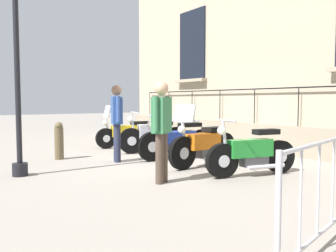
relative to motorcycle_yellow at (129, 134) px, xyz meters
The scene contains 12 objects.
ground_plane 2.53m from the motorcycle_yellow, 93.25° to the left, with size 60.00×60.00×0.00m, color gray.
building_facade 5.03m from the motorcycle_yellow, 141.05° to the left, with size 0.82×13.90×7.24m.
motorcycle_yellow is the anchor object (origin of this frame).
motorcycle_silver 1.35m from the motorcycle_yellow, 93.24° to the left, with size 1.92×0.83×1.11m.
motorcycle_blue 2.57m from the motorcycle_yellow, 90.41° to the left, with size 2.12×0.62×1.06m.
motorcycle_orange 3.66m from the motorcycle_yellow, 88.99° to the left, with size 1.98×0.71×1.33m.
motorcycle_green 4.92m from the motorcycle_yellow, 91.00° to the left, with size 1.92×0.66×1.06m.
lamppost 5.16m from the motorcycle_yellow, 35.97° to the left, with size 0.30×1.00×4.37m.
crowd_barrier 7.86m from the motorcycle_yellow, 77.25° to the left, with size 2.19×0.69×1.05m.
bollard 2.62m from the motorcycle_yellow, 23.97° to the left, with size 0.21×0.21×0.90m.
pedestrian_standing 4.85m from the motorcycle_yellow, 69.87° to the left, with size 0.46×0.38×1.73m.
pedestrian_walking 2.62m from the motorcycle_yellow, 57.23° to the left, with size 0.31×0.51×1.76m.
Camera 1 is at (5.07, 7.27, 1.41)m, focal length 39.06 mm.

